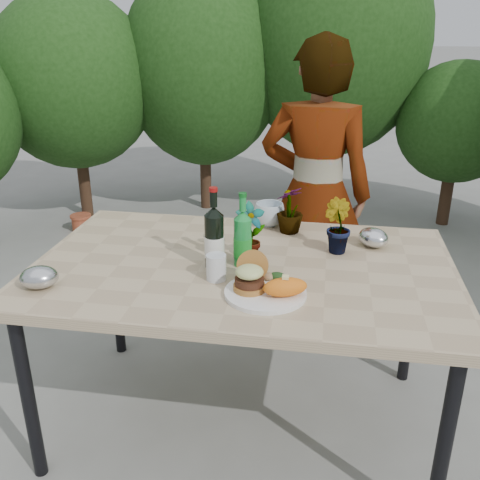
% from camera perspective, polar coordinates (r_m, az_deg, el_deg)
% --- Properties ---
extents(ground, '(80.00, 80.00, 0.00)m').
position_cam_1_polar(ground, '(2.46, 0.32, -18.57)').
color(ground, slate).
rests_on(ground, ground).
extents(patio_table, '(1.60, 1.00, 0.75)m').
position_cam_1_polar(patio_table, '(2.08, 0.36, -3.96)').
color(patio_table, tan).
rests_on(patio_table, ground).
extents(shrub_hedge, '(6.96, 5.17, 2.44)m').
position_cam_1_polar(shrub_hedge, '(3.69, 7.01, 15.63)').
color(shrub_hedge, '#382316').
rests_on(shrub_hedge, ground).
extents(dinner_plate, '(0.28, 0.28, 0.01)m').
position_cam_1_polar(dinner_plate, '(1.82, 2.72, -5.66)').
color(dinner_plate, white).
rests_on(dinner_plate, patio_table).
extents(burger_stack, '(0.11, 0.16, 0.11)m').
position_cam_1_polar(burger_stack, '(1.82, 1.10, -3.78)').
color(burger_stack, '#B7722D').
rests_on(burger_stack, dinner_plate).
extents(sweet_potato, '(0.17, 0.12, 0.06)m').
position_cam_1_polar(sweet_potato, '(1.78, 4.84, -5.02)').
color(sweet_potato, orange).
rests_on(sweet_potato, dinner_plate).
extents(grilled_veg, '(0.08, 0.05, 0.03)m').
position_cam_1_polar(grilled_veg, '(1.90, 3.59, -3.86)').
color(grilled_veg, olive).
rests_on(grilled_veg, dinner_plate).
extents(wine_bottle, '(0.07, 0.07, 0.31)m').
position_cam_1_polar(wine_bottle, '(1.99, -2.76, 0.18)').
color(wine_bottle, black).
rests_on(wine_bottle, patio_table).
extents(sparkling_water, '(0.07, 0.07, 0.29)m').
position_cam_1_polar(sparkling_water, '(2.00, 0.28, 0.07)').
color(sparkling_water, '#188735').
rests_on(sparkling_water, patio_table).
extents(plastic_cup, '(0.07, 0.07, 0.09)m').
position_cam_1_polar(plastic_cup, '(1.91, -2.56, -2.92)').
color(plastic_cup, silver).
rests_on(plastic_cup, patio_table).
extents(seedling_left, '(0.14, 0.12, 0.22)m').
position_cam_1_polar(seedling_left, '(2.06, 1.16, 0.97)').
color(seedling_left, '#2B5A1F').
rests_on(seedling_left, patio_table).
extents(seedling_mid, '(0.15, 0.15, 0.22)m').
position_cam_1_polar(seedling_mid, '(2.16, 10.29, 1.46)').
color(seedling_mid, '#21561D').
rests_on(seedling_mid, patio_table).
extents(seedling_right, '(0.16, 0.16, 0.21)m').
position_cam_1_polar(seedling_right, '(2.33, 5.35, 3.22)').
color(seedling_right, '#275C1F').
rests_on(seedling_right, patio_table).
extents(blue_bowl, '(0.15, 0.15, 0.11)m').
position_cam_1_polar(blue_bowl, '(2.42, 3.14, 2.75)').
color(blue_bowl, silver).
rests_on(blue_bowl, patio_table).
extents(foil_packet_left, '(0.16, 0.14, 0.08)m').
position_cam_1_polar(foil_packet_left, '(1.98, -20.64, -3.74)').
color(foil_packet_left, '#B4B6BB').
rests_on(foil_packet_left, patio_table).
extents(foil_packet_right, '(0.17, 0.17, 0.08)m').
position_cam_1_polar(foil_packet_right, '(2.26, 14.04, 0.26)').
color(foil_packet_right, silver).
rests_on(foil_packet_right, patio_table).
extents(person, '(0.60, 0.41, 1.57)m').
position_cam_1_polar(person, '(2.78, 8.04, 4.78)').
color(person, '#95604A').
rests_on(person, ground).
extents(terracotta_pot, '(0.17, 0.17, 0.14)m').
position_cam_1_polar(terracotta_pot, '(4.61, -16.58, 1.79)').
color(terracotta_pot, '#A6472A').
rests_on(terracotta_pot, ground).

